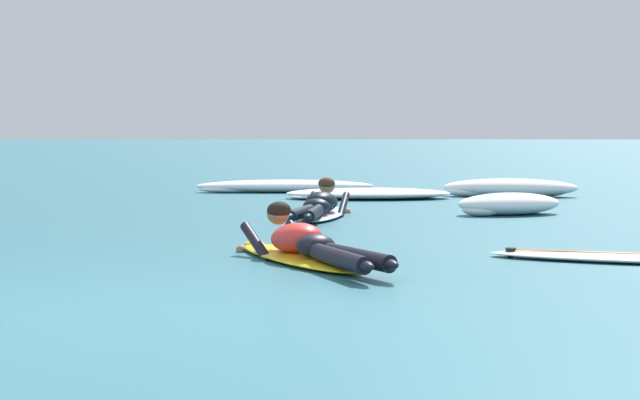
{
  "coord_description": "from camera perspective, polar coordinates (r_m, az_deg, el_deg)",
  "views": [
    {
      "loc": [
        1.86,
        -6.4,
        1.2
      ],
      "look_at": [
        1.49,
        5.37,
        0.34
      ],
      "focal_mm": 59.3,
      "sensor_mm": 36.0,
      "label": 1
    }
  ],
  "objects": [
    {
      "name": "surfer_far",
      "position": [
        13.19,
        -0.04,
        -0.4
      ],
      "size": [
        0.78,
        2.53,
        0.55
      ],
      "color": "silver",
      "rests_on": "ground"
    },
    {
      "name": "whitewater_far_band",
      "position": [
        16.71,
        2.63,
        0.34
      ],
      "size": [
        2.65,
        1.24,
        0.17
      ],
      "color": "white",
      "rests_on": "ground"
    },
    {
      "name": "ground_plane",
      "position": [
        16.55,
        -4.64,
        0.02
      ],
      "size": [
        120.0,
        120.0,
        0.0
      ],
      "primitive_type": "plane",
      "color": "#2D6B7A"
    },
    {
      "name": "surfer_near",
      "position": [
        9.05,
        -0.85,
        -2.54
      ],
      "size": [
        1.58,
        2.51,
        0.55
      ],
      "color": "yellow",
      "rests_on": "ground"
    },
    {
      "name": "whitewater_mid_right",
      "position": [
        18.23,
        -1.89,
        0.74
      ],
      "size": [
        3.11,
        0.93,
        0.22
      ],
      "color": "white",
      "rests_on": "ground"
    },
    {
      "name": "whitewater_front",
      "position": [
        14.0,
        10.17,
        -0.24
      ],
      "size": [
        1.58,
        1.14,
        0.29
      ],
      "color": "white",
      "rests_on": "ground"
    },
    {
      "name": "whitewater_back",
      "position": [
        17.4,
        10.24,
        0.63
      ],
      "size": [
        2.23,
        0.92,
        0.3
      ],
      "color": "white",
      "rests_on": "ground"
    },
    {
      "name": "drifting_surfboard",
      "position": [
        9.51,
        15.81,
        -3.0
      ],
      "size": [
        2.31,
        1.11,
        0.16
      ],
      "color": "white",
      "rests_on": "ground"
    }
  ]
}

